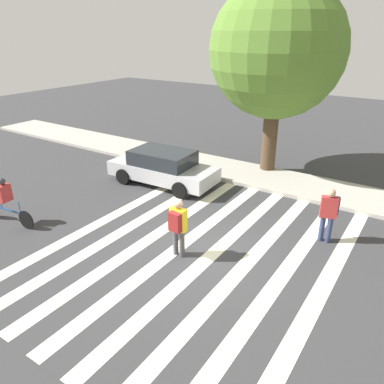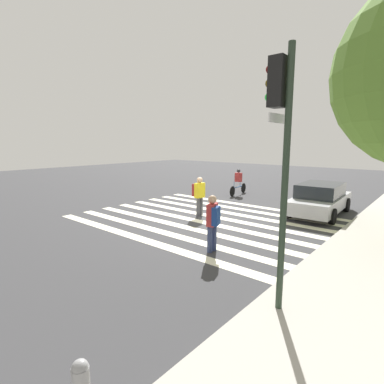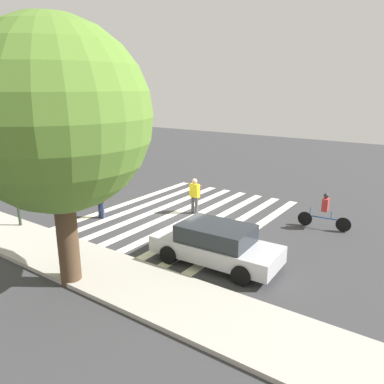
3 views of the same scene
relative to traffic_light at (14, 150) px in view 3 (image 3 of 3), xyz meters
The scene contains 9 objects.
ground_plane 7.93m from the traffic_light, 131.72° to the right, with size 60.00×60.00×0.00m, color #38383A.
sidewalk_curb 5.88m from the traffic_light, 169.35° to the left, with size 36.00×2.50×0.14m.
crosswalk_stripes 7.93m from the traffic_light, 131.72° to the right, with size 7.49×10.00×0.01m.
traffic_light is the anchor object (origin of this frame).
street_tree 6.19m from the traffic_light, 161.82° to the left, with size 5.38×5.38×7.78m.
pedestrian_child_with_backpack 8.08m from the traffic_light, 130.68° to the right, with size 0.49×0.42×1.71m.
pedestrian_adult_yellow_jacket 4.09m from the traffic_light, 123.65° to the right, with size 0.51×0.49×1.70m.
cyclist_far_lane 13.24m from the traffic_light, 145.67° to the right, with size 2.20×0.42×1.58m.
car_parked_silver_sedan 9.24m from the traffic_light, 168.03° to the right, with size 4.49×2.07×1.41m.
Camera 3 is at (-9.96, 13.65, 5.89)m, focal length 35.00 mm.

